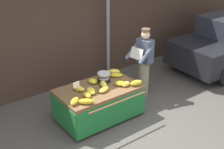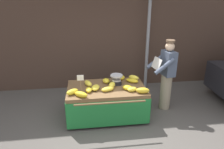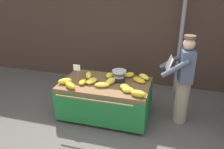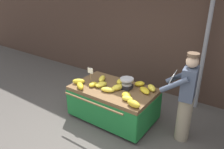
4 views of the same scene
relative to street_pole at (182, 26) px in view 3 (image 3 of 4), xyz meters
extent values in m
plane|color=#514C47|center=(-1.25, -2.53, -1.62)|extent=(60.00, 60.00, 0.00)
cube|color=#473328|center=(-1.25, 0.38, 0.43)|extent=(16.00, 0.24, 4.11)
cylinder|color=gray|center=(0.00, 0.00, 0.00)|extent=(0.09, 0.09, 3.24)
cube|color=brown|center=(-1.35, -1.49, -0.94)|extent=(1.73, 1.05, 0.08)
cylinder|color=black|center=(-2.14, -1.49, -1.28)|extent=(0.05, 0.67, 0.67)
cylinder|color=#B7B7BC|center=(-2.17, -1.49, -1.28)|extent=(0.01, 0.12, 0.12)
cylinder|color=black|center=(-0.57, -1.49, -1.28)|extent=(0.05, 0.67, 0.67)
cylinder|color=#B7B7BC|center=(-0.54, -1.49, -1.28)|extent=(0.01, 0.12, 0.12)
cylinder|color=#4C4742|center=(-1.35, -1.05, -1.30)|extent=(0.05, 0.05, 0.64)
cube|color=#1E7233|center=(-1.35, -2.02, -1.27)|extent=(1.73, 0.02, 0.58)
cube|color=#1E7233|center=(-1.35, -0.97, -1.27)|extent=(1.73, 0.02, 0.58)
cube|color=#1E7233|center=(-2.22, -1.49, -1.27)|extent=(0.02, 1.05, 0.58)
cube|color=#1E7233|center=(-0.49, -1.49, -1.27)|extent=(0.02, 1.05, 0.58)
cylinder|color=brown|center=(-1.35, -2.20, -0.92)|extent=(1.39, 0.04, 0.04)
cube|color=black|center=(-1.11, -1.36, -0.85)|extent=(0.20, 0.20, 0.09)
cylinder|color=#B7B7BC|center=(-1.11, -1.36, -0.75)|extent=(0.02, 0.02, 0.11)
cylinder|color=#B7B7BC|center=(-1.11, -1.36, -0.68)|extent=(0.28, 0.28, 0.03)
cylinder|color=#B7B7BC|center=(-1.11, -1.36, -0.79)|extent=(0.21, 0.21, 0.03)
cylinder|color=#997A51|center=(-1.92, -1.56, -0.79)|extent=(0.01, 0.01, 0.22)
cube|color=white|center=(-1.92, -1.56, -0.62)|extent=(0.14, 0.01, 0.12)
ellipsoid|color=yellow|center=(-0.65, -1.14, -0.84)|extent=(0.28, 0.27, 0.12)
ellipsoid|color=yellow|center=(-1.33, -1.26, -0.84)|extent=(0.22, 0.24, 0.11)
ellipsoid|color=yellow|center=(-1.75, -1.36, -0.84)|extent=(0.22, 0.31, 0.11)
ellipsoid|color=yellow|center=(-1.60, -1.59, -0.85)|extent=(0.24, 0.31, 0.10)
ellipsoid|color=yellow|center=(-2.08, -1.76, -0.84)|extent=(0.29, 0.26, 0.12)
ellipsoid|color=yellow|center=(-0.84, -1.78, -0.84)|extent=(0.23, 0.17, 0.10)
ellipsoid|color=yellow|center=(-1.75, -1.68, -0.85)|extent=(0.14, 0.21, 0.09)
ellipsoid|color=yellow|center=(-1.23, -1.52, -0.84)|extent=(0.22, 0.30, 0.12)
ellipsoid|color=gold|center=(-0.95, -1.09, -0.85)|extent=(0.27, 0.27, 0.10)
ellipsoid|color=gold|center=(-0.72, -1.30, -0.85)|extent=(0.33, 0.29, 0.09)
ellipsoid|color=yellow|center=(-1.35, -1.70, -0.85)|extent=(0.32, 0.23, 0.10)
ellipsoid|color=gold|center=(-0.64, -1.89, -0.83)|extent=(0.30, 0.19, 0.12)
ellipsoid|color=gold|center=(-0.92, -1.68, -0.84)|extent=(0.27, 0.27, 0.11)
ellipsoid|color=gold|center=(-1.91, -1.90, -0.84)|extent=(0.32, 0.28, 0.11)
cylinder|color=gray|center=(0.12, -1.32, -1.18)|extent=(0.26, 0.26, 0.88)
cube|color=#475166|center=(0.12, -1.32, -0.45)|extent=(0.28, 0.41, 0.58)
sphere|color=#DBB28E|center=(0.12, -1.32, -0.06)|extent=(0.21, 0.21, 0.21)
cylinder|color=brown|center=(0.12, -1.32, 0.07)|extent=(0.20, 0.20, 0.05)
cylinder|color=#475166|center=(-0.07, -1.55, -0.44)|extent=(0.49, 0.15, 0.37)
cylinder|color=#475166|center=(-0.12, -1.14, -0.44)|extent=(0.49, 0.15, 0.37)
cube|color=silver|center=(-0.18, -1.36, -0.43)|extent=(0.14, 0.35, 0.25)
camera|label=1|loc=(-4.51, -6.20, 2.11)|focal=48.42mm
camera|label=2|loc=(-1.78, -5.66, 0.98)|focal=32.97mm
camera|label=3|loc=(-0.13, -5.31, 0.96)|focal=36.06mm
camera|label=4|loc=(1.01, -4.90, 1.21)|focal=35.56mm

